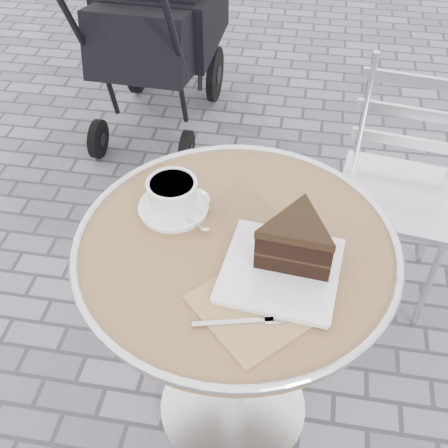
% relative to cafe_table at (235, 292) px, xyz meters
% --- Properties ---
extents(ground, '(80.00, 80.00, 0.00)m').
position_rel_cafe_table_xyz_m(ground, '(0.00, 0.00, -0.57)').
color(ground, slate).
rests_on(ground, ground).
extents(cafe_table, '(0.72, 0.72, 0.74)m').
position_rel_cafe_table_xyz_m(cafe_table, '(0.00, 0.00, 0.00)').
color(cafe_table, silver).
rests_on(cafe_table, ground).
extents(cappuccino_set, '(0.17, 0.16, 0.08)m').
position_rel_cafe_table_xyz_m(cappuccino_set, '(-0.16, 0.08, 0.20)').
color(cappuccino_set, white).
rests_on(cappuccino_set, cafe_table).
extents(cake_plate_set, '(0.34, 0.39, 0.13)m').
position_rel_cafe_table_xyz_m(cake_plate_set, '(0.12, -0.05, 0.22)').
color(cake_plate_set, '#A07A58').
rests_on(cake_plate_set, cafe_table).
extents(bistro_chair, '(0.41, 0.41, 0.82)m').
position_rel_cafe_table_xyz_m(bistro_chair, '(0.45, 0.68, -0.06)').
color(bistro_chair, silver).
rests_on(bistro_chair, ground).
extents(baby_stroller, '(0.50, 1.01, 1.04)m').
position_rel_cafe_table_xyz_m(baby_stroller, '(-0.59, 1.53, -0.10)').
color(baby_stroller, black).
rests_on(baby_stroller, ground).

